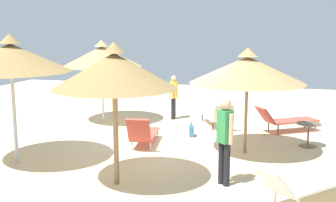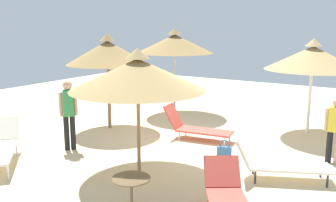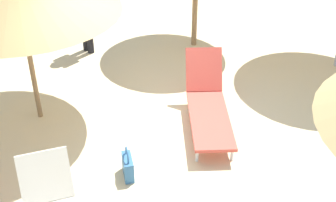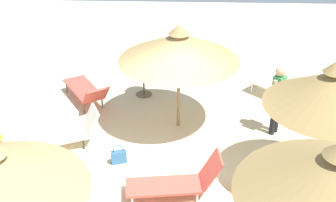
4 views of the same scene
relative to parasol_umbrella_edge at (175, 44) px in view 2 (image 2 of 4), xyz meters
The scene contains 13 objects.
ground 4.75m from the parasol_umbrella_edge, 125.41° to the left, with size 24.00×24.00×0.10m, color beige.
parasol_umbrella_edge is the anchor object (origin of this frame).
parasol_umbrella_center 5.51m from the parasol_umbrella_edge, 112.88° to the left, with size 2.82×2.82×2.63m.
parasol_umbrella_near_right 2.82m from the parasol_umbrella_edge, 76.30° to the left, with size 2.43×2.43×2.84m.
parasol_umbrella_back 4.60m from the parasol_umbrella_edge, behind, with size 2.63×2.63×2.72m.
lounge_chair_far_left 3.80m from the parasol_umbrella_edge, 130.72° to the left, with size 1.93×0.82×0.91m.
lounge_chair_far_right 7.89m from the parasol_umbrella_edge, 127.19° to the left, with size 1.55×1.94×0.82m.
lounge_chair_front 6.68m from the parasol_umbrella_edge, 82.96° to the left, with size 1.99×1.92×0.85m.
lounge_chair_near_left 6.56m from the parasol_umbrella_edge, 140.11° to the left, with size 1.98×1.31×0.86m.
person_standing_edge 5.03m from the parasol_umbrella_edge, 87.91° to the left, with size 0.33×0.35×1.76m.
person_standing_center 6.28m from the parasol_umbrella_edge, 156.95° to the left, with size 0.47×0.23×1.50m.
handbag 5.35m from the parasol_umbrella_edge, 134.67° to the left, with size 0.36×0.22×0.47m.
side_table_round 7.61m from the parasol_umbrella_edge, 115.22° to the left, with size 0.64×0.64×0.63m.
Camera 2 is at (-4.33, 7.92, 3.09)m, focal length 40.15 mm.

